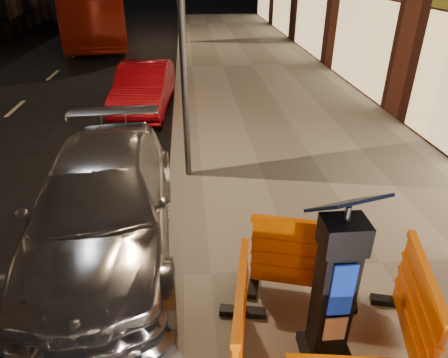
{
  "coord_description": "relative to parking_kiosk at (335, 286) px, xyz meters",
  "views": [
    {
      "loc": [
        0.33,
        -4.26,
        4.02
      ],
      "look_at": [
        0.8,
        1.0,
        1.1
      ],
      "focal_mm": 32.0,
      "sensor_mm": 36.0,
      "label": 1
    }
  ],
  "objects": [
    {
      "name": "ground_plane",
      "position": [
        -1.7,
        1.38,
        -1.15
      ],
      "size": [
        120.0,
        120.0,
        0.0
      ],
      "primitive_type": "plane",
      "color": "black",
      "rests_on": "ground"
    },
    {
      "name": "sidewalk",
      "position": [
        1.3,
        1.38,
        -1.07
      ],
      "size": [
        6.0,
        60.0,
        0.15
      ],
      "primitive_type": "cube",
      "color": "gray",
      "rests_on": "ground"
    },
    {
      "name": "kerb",
      "position": [
        -1.7,
        1.38,
        -1.07
      ],
      "size": [
        0.3,
        60.0,
        0.15
      ],
      "primitive_type": "cube",
      "color": "slate",
      "rests_on": "ground"
    },
    {
      "name": "parking_kiosk",
      "position": [
        0.0,
        0.0,
        0.0
      ],
      "size": [
        0.76,
        0.76,
        1.99
      ],
      "primitive_type": "cube",
      "rotation": [
        0.0,
        0.0,
        -0.23
      ],
      "color": "black",
      "rests_on": "sidewalk"
    },
    {
      "name": "barrier_back",
      "position": [
        0.0,
        0.95,
        -0.44
      ],
      "size": [
        1.53,
        0.96,
        1.11
      ],
      "primitive_type": "cube",
      "rotation": [
        0.0,
        0.0,
        -0.28
      ],
      "color": "#FF6800",
      "rests_on": "sidewalk"
    },
    {
      "name": "barrier_kerbside",
      "position": [
        -0.95,
        0.0,
        -0.44
      ],
      "size": [
        0.85,
        1.51,
        1.11
      ],
      "primitive_type": "cube",
      "rotation": [
        0.0,
        0.0,
        1.38
      ],
      "color": "#FF6800",
      "rests_on": "sidewalk"
    },
    {
      "name": "barrier_bldgside",
      "position": [
        0.95,
        0.0,
        -0.44
      ],
      "size": [
        0.94,
        1.53,
        1.11
      ],
      "primitive_type": "cube",
      "rotation": [
        0.0,
        0.0,
        1.31
      ],
      "color": "#FF6800",
      "rests_on": "sidewalk"
    },
    {
      "name": "car_silver",
      "position": [
        -2.76,
        2.4,
        -1.15
      ],
      "size": [
        2.36,
        5.25,
        1.49
      ],
      "primitive_type": "imported",
      "rotation": [
        0.0,
        0.0,
        0.05
      ],
      "color": "#B3B3B8",
      "rests_on": "ground"
    },
    {
      "name": "car_red",
      "position": [
        -2.7,
        9.0,
        -1.15
      ],
      "size": [
        1.71,
        4.16,
        1.34
      ],
      "primitive_type": "imported",
      "rotation": [
        0.0,
        0.0,
        -0.07
      ],
      "color": "maroon",
      "rests_on": "ground"
    },
    {
      "name": "bus_doubledecker",
      "position": [
        -6.2,
        21.12,
        -1.15
      ],
      "size": [
        4.48,
        11.92,
        3.24
      ],
      "primitive_type": "imported",
      "rotation": [
        0.0,
        0.0,
        0.15
      ],
      "color": "#991A0B",
      "rests_on": "ground"
    },
    {
      "name": "street_lamp_mid",
      "position": [
        -1.45,
        4.38,
        2.0
      ],
      "size": [
        0.12,
        0.12,
        6.0
      ],
      "primitive_type": "cylinder",
      "color": "#3F3F44",
      "rests_on": "sidewalk"
    }
  ]
}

